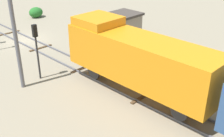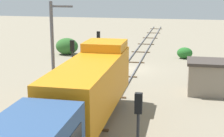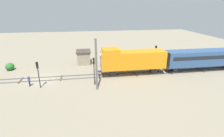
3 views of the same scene
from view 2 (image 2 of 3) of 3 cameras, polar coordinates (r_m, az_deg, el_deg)
The scene contains 11 objects.
ground_plane at distance 36.05m, azimuth 2.94°, elevation -0.10°, with size 114.37×114.37×0.00m, color gray.
railway_track at distance 36.04m, azimuth 2.94°, elevation 0.01°, with size 2.40×76.25×0.16m.
locomotive at distance 20.95m, azimuth -3.38°, elevation -2.38°, with size 2.90×11.60×4.60m.
traffic_signal_near at distance 35.58m, azimuth -2.26°, elevation 4.27°, with size 0.32×0.34×3.97m.
traffic_signal_mid at distance 28.08m, azimuth -6.57°, elevation 2.06°, with size 0.32×0.34×4.26m.
traffic_signal_far at distance 14.90m, azimuth 4.37°, elevation -8.72°, with size 0.32×0.34×4.15m.
worker_near_track at distance 37.33m, azimuth -0.43°, elevation 1.96°, with size 0.38×0.38×1.70m.
catenary_mast at distance 28.17m, azimuth -9.76°, elevation 3.99°, with size 1.94×0.28×7.36m.
relay_hut at distance 28.65m, azimuth 15.76°, elevation -1.36°, with size 3.50×2.90×2.74m.
bush_mid at distance 42.12m, azimuth 11.99°, elevation 2.55°, with size 1.84×1.50×1.34m, color #256626.
bush_far at distance 44.00m, azimuth -7.50°, elevation 3.69°, with size 2.87×2.35×2.09m, color #2C5E26.
Camera 2 is at (-5.29, 34.63, 8.54)m, focal length 55.00 mm.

